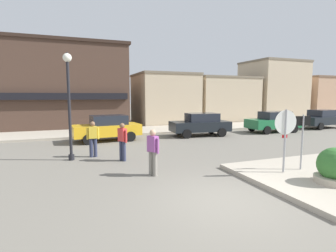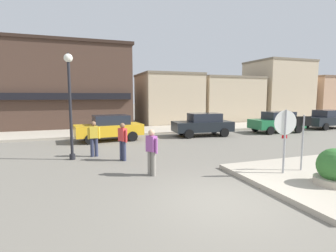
{
  "view_description": "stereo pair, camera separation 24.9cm",
  "coord_description": "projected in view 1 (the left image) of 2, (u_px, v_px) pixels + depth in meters",
  "views": [
    {
      "loc": [
        -3.77,
        -5.6,
        2.76
      ],
      "look_at": [
        0.05,
        4.5,
        1.5
      ],
      "focal_mm": 28.0,
      "sensor_mm": 36.0,
      "label": 1
    },
    {
      "loc": [
        -3.54,
        -5.68,
        2.76
      ],
      "look_at": [
        0.05,
        4.5,
        1.5
      ],
      "focal_mm": 28.0,
      "sensor_mm": 36.0,
      "label": 2
    }
  ],
  "objects": [
    {
      "name": "pedestrian_crossing_near",
      "position": [
        93.0,
        138.0,
        11.74
      ],
      "size": [
        0.55,
        0.22,
        1.61
      ],
      "color": "#2D334C",
      "rests_on": "ground"
    },
    {
      "name": "building_storefront_right_far",
      "position": [
        316.0,
        97.0,
        33.95
      ],
      "size": [
        7.6,
        6.79,
        5.04
      ],
      "color": "tan",
      "rests_on": "ground"
    },
    {
      "name": "parked_car_third",
      "position": [
        273.0,
        121.0,
        19.78
      ],
      "size": [
        4.03,
        1.94,
        1.56
      ],
      "color": "#1E6B3D",
      "rests_on": "ground"
    },
    {
      "name": "stop_sign",
      "position": [
        285.0,
        133.0,
        8.81
      ],
      "size": [
        0.81,
        0.14,
        2.3
      ],
      "color": "#9E9EA3",
      "rests_on": "ground"
    },
    {
      "name": "lamp_post",
      "position": [
        69.0,
        91.0,
        10.91
      ],
      "size": [
        0.36,
        0.36,
        4.54
      ],
      "color": "black",
      "rests_on": "ground"
    },
    {
      "name": "building_storefront_left_near",
      "position": [
        164.0,
        99.0,
        25.72
      ],
      "size": [
        5.57,
        5.69,
        4.84
      ],
      "color": "tan",
      "rests_on": "ground"
    },
    {
      "name": "parked_car_fourth",
      "position": [
        321.0,
        119.0,
        22.22
      ],
      "size": [
        4.13,
        2.14,
        1.56
      ],
      "color": "black",
      "rests_on": "ground"
    },
    {
      "name": "one_way_sign",
      "position": [
        302.0,
        136.0,
        9.19
      ],
      "size": [
        0.6,
        0.1,
        2.1
      ],
      "color": "#9E9EA3",
      "rests_on": "ground"
    },
    {
      "name": "parked_car_second",
      "position": [
        200.0,
        124.0,
        17.94
      ],
      "size": [
        4.13,
        2.14,
        1.56
      ],
      "color": "black",
      "rests_on": "ground"
    },
    {
      "name": "parked_car_nearest",
      "position": [
        107.0,
        128.0,
        15.95
      ],
      "size": [
        4.15,
        2.17,
        1.56
      ],
      "color": "gold",
      "rests_on": "ground"
    },
    {
      "name": "planter",
      "position": [
        335.0,
        170.0,
        7.82
      ],
      "size": [
        1.1,
        1.1,
        1.23
      ],
      "color": "#ADA38E",
      "rests_on": "ground"
    },
    {
      "name": "building_storefront_right_near",
      "position": [
        273.0,
        91.0,
        30.34
      ],
      "size": [
        6.2,
        5.32,
        6.63
      ],
      "color": "tan",
      "rests_on": "ground"
    },
    {
      "name": "pedestrian_kerb_side",
      "position": [
        122.0,
        141.0,
        11.04
      ],
      "size": [
        0.36,
        0.53,
        1.61
      ],
      "color": "#2D334C",
      "rests_on": "ground"
    },
    {
      "name": "building_storefront_left_mid",
      "position": [
        221.0,
        99.0,
        27.96
      ],
      "size": [
        6.65,
        5.16,
        4.67
      ],
      "color": "tan",
      "rests_on": "ground"
    },
    {
      "name": "ground_plane",
      "position": [
        227.0,
        202.0,
        6.85
      ],
      "size": [
        160.0,
        160.0,
        0.0
      ],
      "primitive_type": "plane",
      "color": "#6B665B"
    },
    {
      "name": "pedestrian_crossing_far",
      "position": [
        153.0,
        151.0,
        8.99
      ],
      "size": [
        0.37,
        0.53,
        1.61
      ],
      "color": "gray",
      "rests_on": "ground"
    },
    {
      "name": "building_corner_shop",
      "position": [
        63.0,
        87.0,
        23.25
      ],
      "size": [
        10.57,
        8.12,
        7.1
      ],
      "color": "#473328",
      "rests_on": "ground"
    },
    {
      "name": "kerb_far",
      "position": [
        123.0,
        131.0,
        19.71
      ],
      "size": [
        80.0,
        4.0,
        0.15
      ],
      "primitive_type": "cube",
      "color": "#A89E8C",
      "rests_on": "ground"
    }
  ]
}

